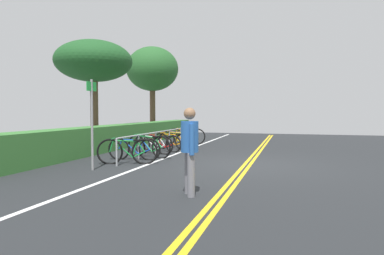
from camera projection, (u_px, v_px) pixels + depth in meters
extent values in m
cube|color=#232628|center=(248.00, 165.00, 9.89)|extent=(28.00, 13.81, 0.05)
cube|color=gold|center=(250.00, 164.00, 9.86)|extent=(25.20, 0.10, 0.00)
cube|color=gold|center=(245.00, 164.00, 9.91)|extent=(25.20, 0.10, 0.00)
cube|color=white|center=(158.00, 160.00, 10.65)|extent=(25.20, 0.12, 0.00)
cylinder|color=#9EA0A5|center=(117.00, 152.00, 9.52)|extent=(0.05, 0.05, 0.77)
cylinder|color=#9EA0A5|center=(139.00, 147.00, 10.90)|extent=(0.05, 0.05, 0.77)
cylinder|color=#9EA0A5|center=(156.00, 143.00, 12.28)|extent=(0.05, 0.05, 0.77)
cylinder|color=#9EA0A5|center=(169.00, 140.00, 13.67)|extent=(0.05, 0.05, 0.77)
cylinder|color=#9EA0A5|center=(180.00, 137.00, 15.05)|extent=(0.05, 0.05, 0.77)
cylinder|color=#9EA0A5|center=(190.00, 135.00, 16.43)|extent=(0.05, 0.05, 0.77)
cylinder|color=#9EA0A5|center=(163.00, 131.00, 12.96)|extent=(7.20, 0.04, 0.04)
torus|color=black|center=(110.00, 152.00, 9.91)|extent=(0.28, 0.75, 0.77)
torus|color=black|center=(145.00, 152.00, 9.93)|extent=(0.28, 0.75, 0.77)
cylinder|color=#198C38|center=(123.00, 149.00, 9.92)|extent=(0.20, 0.56, 0.52)
cylinder|color=#198C38|center=(125.00, 141.00, 9.91)|extent=(0.24, 0.67, 0.07)
cylinder|color=#198C38|center=(135.00, 149.00, 9.92)|extent=(0.08, 0.17, 0.47)
cylinder|color=#198C38|center=(139.00, 155.00, 9.93)|extent=(0.14, 0.36, 0.19)
cylinder|color=#198C38|center=(141.00, 147.00, 9.92)|extent=(0.11, 0.25, 0.32)
cylinder|color=#198C38|center=(112.00, 146.00, 9.91)|extent=(0.07, 0.14, 0.35)
cube|color=black|center=(137.00, 140.00, 9.91)|extent=(0.14, 0.21, 0.05)
cylinder|color=#198C38|center=(113.00, 139.00, 9.90)|extent=(0.45, 0.16, 0.03)
torus|color=black|center=(119.00, 149.00, 10.88)|extent=(0.12, 0.72, 0.72)
torus|color=black|center=(150.00, 150.00, 10.69)|extent=(0.12, 0.72, 0.72)
cylinder|color=#1947B7|center=(130.00, 147.00, 10.80)|extent=(0.09, 0.58, 0.49)
cylinder|color=#1947B7|center=(132.00, 140.00, 10.78)|extent=(0.10, 0.69, 0.07)
cylinder|color=#1947B7|center=(141.00, 147.00, 10.74)|extent=(0.05, 0.17, 0.44)
cylinder|color=#1947B7|center=(144.00, 152.00, 10.73)|extent=(0.07, 0.37, 0.18)
cylinder|color=#1947B7|center=(146.00, 145.00, 10.70)|extent=(0.06, 0.25, 0.30)
cylinder|color=#1947B7|center=(120.00, 144.00, 10.86)|extent=(0.05, 0.14, 0.32)
cube|color=black|center=(143.00, 140.00, 10.72)|extent=(0.10, 0.21, 0.05)
cylinder|color=#1947B7|center=(122.00, 138.00, 10.84)|extent=(0.46, 0.07, 0.03)
torus|color=black|center=(137.00, 146.00, 11.69)|extent=(0.28, 0.75, 0.77)
torus|color=black|center=(161.00, 147.00, 11.11)|extent=(0.28, 0.75, 0.77)
cylinder|color=#198C38|center=(145.00, 144.00, 11.47)|extent=(0.21, 0.59, 0.53)
cylinder|color=#198C38|center=(147.00, 137.00, 11.42)|extent=(0.25, 0.70, 0.07)
cylinder|color=#198C38|center=(154.00, 145.00, 11.27)|extent=(0.09, 0.18, 0.48)
cylinder|color=#198C38|center=(157.00, 150.00, 11.21)|extent=(0.15, 0.38, 0.19)
cylinder|color=#198C38|center=(158.00, 143.00, 11.16)|extent=(0.11, 0.26, 0.33)
cylinder|color=#198C38|center=(138.00, 141.00, 11.65)|extent=(0.08, 0.15, 0.35)
cube|color=black|center=(155.00, 137.00, 11.22)|extent=(0.14, 0.21, 0.05)
cylinder|color=#198C38|center=(139.00, 134.00, 11.61)|extent=(0.45, 0.16, 0.03)
torus|color=black|center=(142.00, 144.00, 12.54)|extent=(0.19, 0.70, 0.70)
torus|color=black|center=(165.00, 145.00, 12.11)|extent=(0.19, 0.70, 0.70)
cylinder|color=white|center=(150.00, 142.00, 12.38)|extent=(0.14, 0.55, 0.48)
cylinder|color=white|center=(152.00, 137.00, 12.34)|extent=(0.16, 0.65, 0.07)
cylinder|color=white|center=(158.00, 143.00, 12.23)|extent=(0.07, 0.16, 0.43)
cylinder|color=white|center=(160.00, 147.00, 12.19)|extent=(0.10, 0.35, 0.18)
cylinder|color=white|center=(162.00, 141.00, 12.15)|extent=(0.08, 0.24, 0.30)
cylinder|color=white|center=(143.00, 140.00, 12.51)|extent=(0.06, 0.14, 0.32)
cube|color=black|center=(159.00, 137.00, 12.19)|extent=(0.12, 0.21, 0.05)
cylinder|color=white|center=(144.00, 135.00, 12.48)|extent=(0.46, 0.11, 0.03)
torus|color=black|center=(150.00, 143.00, 13.16)|extent=(0.13, 0.66, 0.66)
torus|color=black|center=(173.00, 144.00, 12.77)|extent=(0.13, 0.66, 0.66)
cylinder|color=red|center=(159.00, 142.00, 13.01)|extent=(0.11, 0.57, 0.45)
cylinder|color=red|center=(160.00, 137.00, 12.98)|extent=(0.12, 0.68, 0.07)
cylinder|color=red|center=(167.00, 142.00, 12.88)|extent=(0.06, 0.17, 0.40)
cylinder|color=red|center=(169.00, 146.00, 12.84)|extent=(0.08, 0.37, 0.17)
cylinder|color=red|center=(171.00, 141.00, 12.81)|extent=(0.07, 0.25, 0.28)
cylinder|color=red|center=(151.00, 140.00, 13.14)|extent=(0.05, 0.14, 0.30)
cube|color=black|center=(168.00, 136.00, 12.84)|extent=(0.10, 0.21, 0.05)
cylinder|color=red|center=(152.00, 135.00, 13.11)|extent=(0.46, 0.08, 0.03)
torus|color=black|center=(161.00, 141.00, 13.87)|extent=(0.08, 0.69, 0.69)
torus|color=black|center=(183.00, 142.00, 13.57)|extent=(0.08, 0.69, 0.69)
cylinder|color=orange|center=(169.00, 139.00, 13.75)|extent=(0.05, 0.56, 0.47)
cylinder|color=orange|center=(170.00, 134.00, 13.72)|extent=(0.06, 0.66, 0.07)
cylinder|color=orange|center=(177.00, 140.00, 13.65)|extent=(0.04, 0.16, 0.42)
cylinder|color=orange|center=(179.00, 144.00, 13.63)|extent=(0.05, 0.35, 0.18)
cylinder|color=orange|center=(181.00, 138.00, 13.60)|extent=(0.04, 0.24, 0.29)
cylinder|color=orange|center=(162.00, 138.00, 13.84)|extent=(0.04, 0.13, 0.31)
cube|color=black|center=(178.00, 134.00, 13.62)|extent=(0.09, 0.20, 0.05)
cylinder|color=orange|center=(163.00, 133.00, 13.82)|extent=(0.46, 0.04, 0.03)
torus|color=black|center=(167.00, 139.00, 14.53)|extent=(0.09, 0.72, 0.72)
torus|color=black|center=(190.00, 140.00, 14.29)|extent=(0.09, 0.72, 0.72)
cylinder|color=yellow|center=(175.00, 138.00, 14.44)|extent=(0.06, 0.58, 0.49)
cylinder|color=yellow|center=(177.00, 133.00, 14.41)|extent=(0.06, 0.69, 0.07)
cylinder|color=yellow|center=(183.00, 138.00, 14.36)|extent=(0.04, 0.17, 0.44)
cylinder|color=yellow|center=(186.00, 142.00, 14.34)|extent=(0.05, 0.37, 0.18)
cylinder|color=yellow|center=(187.00, 137.00, 14.31)|extent=(0.05, 0.25, 0.30)
cylinder|color=yellow|center=(168.00, 136.00, 14.51)|extent=(0.04, 0.14, 0.33)
cube|color=black|center=(184.00, 132.00, 14.33)|extent=(0.09, 0.20, 0.05)
cylinder|color=yellow|center=(169.00, 131.00, 14.49)|extent=(0.46, 0.05, 0.03)
torus|color=black|center=(168.00, 138.00, 15.38)|extent=(0.06, 0.68, 0.68)
torus|color=black|center=(191.00, 139.00, 15.09)|extent=(0.06, 0.68, 0.68)
cylinder|color=purple|center=(176.00, 137.00, 15.27)|extent=(0.04, 0.62, 0.46)
cylinder|color=purple|center=(178.00, 132.00, 15.24)|extent=(0.04, 0.74, 0.07)
cylinder|color=purple|center=(184.00, 137.00, 15.17)|extent=(0.04, 0.18, 0.42)
cylinder|color=purple|center=(187.00, 140.00, 15.14)|extent=(0.04, 0.39, 0.17)
cylinder|color=purple|center=(189.00, 136.00, 15.11)|extent=(0.04, 0.27, 0.29)
cylinder|color=purple|center=(169.00, 135.00, 15.36)|extent=(0.04, 0.14, 0.31)
cube|color=black|center=(186.00, 132.00, 15.14)|extent=(0.08, 0.20, 0.05)
cylinder|color=purple|center=(170.00, 131.00, 15.33)|extent=(0.46, 0.03, 0.03)
torus|color=black|center=(175.00, 136.00, 16.02)|extent=(0.19, 0.76, 0.76)
torus|color=black|center=(197.00, 137.00, 15.92)|extent=(0.19, 0.76, 0.76)
cylinder|color=orange|center=(183.00, 135.00, 15.98)|extent=(0.14, 0.60, 0.52)
cylinder|color=orange|center=(185.00, 130.00, 15.96)|extent=(0.16, 0.71, 0.07)
cylinder|color=orange|center=(191.00, 135.00, 15.95)|extent=(0.07, 0.17, 0.47)
cylinder|color=orange|center=(193.00, 138.00, 15.94)|extent=(0.10, 0.38, 0.19)
cylinder|color=orange|center=(195.00, 133.00, 15.92)|extent=(0.08, 0.26, 0.32)
cylinder|color=orange|center=(176.00, 133.00, 16.01)|extent=(0.06, 0.14, 0.35)
cube|color=black|center=(192.00, 129.00, 15.93)|extent=(0.11, 0.21, 0.05)
cylinder|color=orange|center=(177.00, 128.00, 15.99)|extent=(0.46, 0.11, 0.03)
cylinder|color=slate|center=(191.00, 175.00, 6.10)|extent=(0.14, 0.14, 0.79)
cylinder|color=slate|center=(188.00, 172.00, 6.36)|extent=(0.14, 0.14, 0.79)
cylinder|color=#2659A5|center=(190.00, 137.00, 6.20)|extent=(0.32, 0.32, 0.56)
sphere|color=#8C6647|center=(190.00, 114.00, 6.18)|extent=(0.21, 0.21, 0.21)
cylinder|color=#2659A5|center=(192.00, 140.00, 6.01)|extent=(0.09, 0.09, 0.55)
cylinder|color=#2659A5|center=(188.00, 138.00, 6.40)|extent=(0.09, 0.09, 0.55)
cylinder|color=gray|center=(92.00, 125.00, 8.86)|extent=(0.06, 0.06, 2.35)
cube|color=#198C33|center=(91.00, 86.00, 8.81)|extent=(0.36, 0.07, 0.24)
cube|color=#387533|center=(126.00, 135.00, 15.05)|extent=(16.20, 0.92, 0.96)
cylinder|color=brown|center=(94.00, 112.00, 15.62)|extent=(0.35, 0.35, 2.96)
ellipsoid|color=#1C4C21|center=(94.00, 61.00, 15.51)|extent=(3.48, 3.48, 1.86)
cylinder|color=brown|center=(153.00, 112.00, 21.86)|extent=(0.35, 0.35, 2.96)
ellipsoid|color=#235626|center=(152.00, 69.00, 21.73)|extent=(3.29, 3.29, 2.79)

